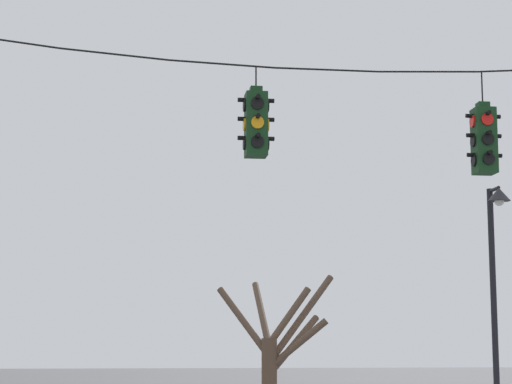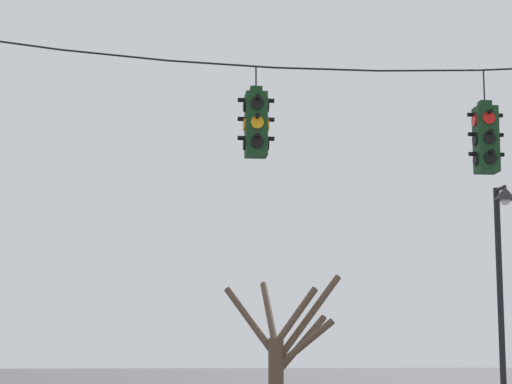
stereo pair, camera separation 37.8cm
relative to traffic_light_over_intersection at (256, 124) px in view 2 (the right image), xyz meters
name	(u,v)px [view 2 (the right image)]	position (x,y,z in m)	size (l,w,h in m)	color
span_wire	(327,62)	(1.14, 0.00, 1.04)	(11.79, 0.03, 0.40)	black
traffic_light_over_intersection	(256,124)	(0.00, 0.00, 0.00)	(0.58, 0.58, 1.46)	#143819
traffic_light_near_right_pole	(486,139)	(3.73, 0.00, -0.16)	(0.58, 0.58, 1.70)	#143819
street_lamp	(503,269)	(5.17, 3.38, -1.99)	(0.44, 0.76, 5.45)	black
bare_tree	(281,363)	(1.16, 5.73, -3.81)	(2.58, 2.36, 3.90)	brown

